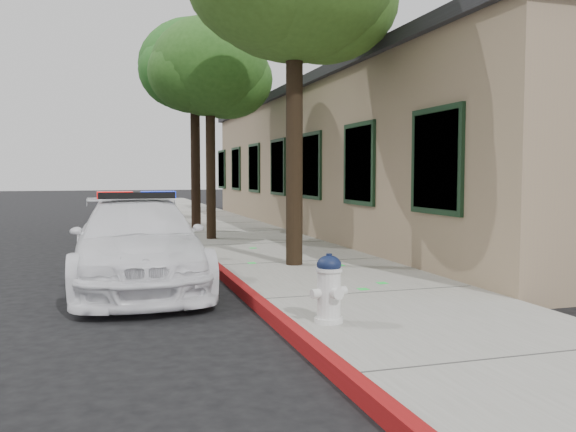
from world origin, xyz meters
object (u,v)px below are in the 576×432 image
at_px(fire_hydrant, 329,288).
at_px(street_tree_far, 196,71).
at_px(police_car, 138,243).
at_px(clapboard_building, 400,161).
at_px(street_tree_mid, 211,72).

bearing_deg(fire_hydrant, street_tree_far, 77.88).
distance_m(police_car, fire_hydrant, 3.93).
distance_m(clapboard_building, street_tree_mid, 6.53).
bearing_deg(street_tree_far, fire_hydrant, -91.67).
xyz_separation_m(clapboard_building, street_tree_far, (-5.87, 1.50, 2.63)).
distance_m(clapboard_building, police_car, 10.69).
distance_m(clapboard_building, fire_hydrant, 12.22).
bearing_deg(fire_hydrant, street_tree_mid, 77.97).
distance_m(police_car, street_tree_mid, 6.68).
bearing_deg(street_tree_far, clapboard_building, -14.38).
bearing_deg(police_car, street_tree_mid, 69.09).
distance_m(street_tree_mid, street_tree_far, 3.17).
relative_size(clapboard_building, street_tree_mid, 3.87).
relative_size(police_car, street_tree_mid, 0.87).
bearing_deg(fire_hydrant, clapboard_building, 48.68).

